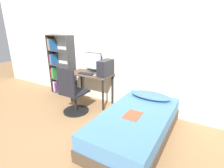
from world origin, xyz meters
The scene contains 12 objects.
ground_plane centered at (0.00, 0.00, 0.00)m, with size 14.00×14.00×0.00m, color #9E754C.
wall_back centered at (0.00, 1.42, 1.25)m, with size 8.00×0.05×2.50m.
desk centered at (-0.42, 1.14, 0.60)m, with size 1.03×0.50×0.73m.
bookshelf centered at (-1.55, 1.26, 0.73)m, with size 0.72×0.28×1.55m.
office_chair centered at (-0.42, 0.52, 0.39)m, with size 0.54×0.54×1.01m.
bed centered at (1.04, 0.41, 0.21)m, with size 1.04×1.98×0.43m.
pillow centered at (1.04, 1.14, 0.49)m, with size 0.79×0.36×0.11m.
magazine centered at (1.02, 0.33, 0.44)m, with size 0.24×0.32×0.01m.
monitor centered at (-0.45, 1.30, 0.97)m, with size 0.46×0.15×0.46m.
keyboard centered at (-0.47, 1.04, 0.74)m, with size 0.38×0.13×0.02m.
pc_tower centered at (-0.02, 1.17, 0.90)m, with size 0.20×0.42×0.35m.
mouse centered at (-0.23, 1.04, 0.74)m, with size 0.06×0.09×0.02m.
Camera 1 is at (1.98, -1.96, 1.82)m, focal length 28.00 mm.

